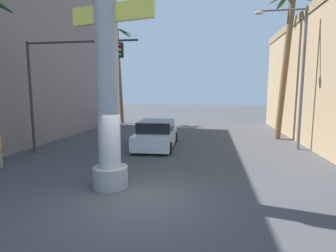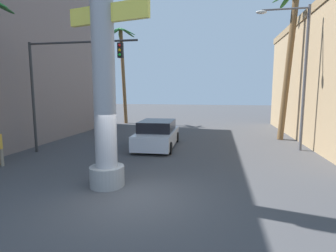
# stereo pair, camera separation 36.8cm
# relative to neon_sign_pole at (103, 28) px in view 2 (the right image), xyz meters

# --- Properties ---
(ground_plane) EXTENTS (92.88, 92.88, 0.00)m
(ground_plane) POSITION_rel_neon_sign_pole_xyz_m (1.17, 9.14, -5.28)
(ground_plane) COLOR #424244
(neon_sign_pole) EXTENTS (3.29, 1.18, 11.16)m
(neon_sign_pole) POSITION_rel_neon_sign_pole_xyz_m (0.00, 0.00, 0.00)
(neon_sign_pole) COLOR #9E9EA3
(neon_sign_pole) RESTS_ON ground
(street_lamp) EXTENTS (2.74, 0.28, 7.71)m
(street_lamp) POSITION_rel_neon_sign_pole_xyz_m (7.84, 7.22, -0.63)
(street_lamp) COLOR #59595E
(street_lamp) RESTS_ON ground
(traffic_light_mast) EXTENTS (5.86, 0.32, 5.76)m
(traffic_light_mast) POSITION_rel_neon_sign_pole_xyz_m (-4.06, 4.12, -1.15)
(traffic_light_mast) COLOR #333333
(traffic_light_mast) RESTS_ON ground
(car_lead) EXTENTS (2.31, 4.74, 1.56)m
(car_lead) POSITION_rel_neon_sign_pole_xyz_m (0.24, 6.56, -4.54)
(car_lead) COLOR black
(car_lead) RESTS_ON ground
(palm_tree_mid_right) EXTENTS (2.69, 2.56, 9.62)m
(palm_tree_mid_right) POSITION_rel_neon_sign_pole_xyz_m (8.14, 10.42, 0.34)
(palm_tree_mid_right) COLOR brown
(palm_tree_mid_right) RESTS_ON ground
(palm_tree_far_left) EXTENTS (3.06, 3.04, 9.47)m
(palm_tree_far_left) POSITION_rel_neon_sign_pole_xyz_m (-5.82, 17.30, 0.69)
(palm_tree_far_left) COLOR brown
(palm_tree_far_left) RESTS_ON ground
(pedestrian_far_left) EXTENTS (0.41, 0.41, 1.62)m
(pedestrian_far_left) POSITION_rel_neon_sign_pole_xyz_m (-5.23, 13.22, -4.34)
(pedestrian_far_left) COLOR black
(pedestrian_far_left) RESTS_ON ground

